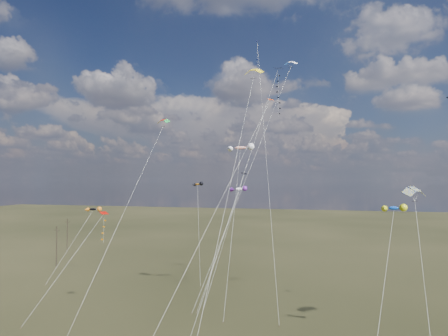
% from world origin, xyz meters
% --- Properties ---
extents(utility_pole_near, '(1.40, 0.20, 8.00)m').
position_xyz_m(utility_pole_near, '(-38.00, 30.00, 4.09)').
color(utility_pole_near, black).
rests_on(utility_pole_near, ground).
extents(utility_pole_far, '(1.40, 0.20, 8.00)m').
position_xyz_m(utility_pole_far, '(-46.00, 44.00, 4.09)').
color(utility_pole_far, black).
rests_on(utility_pole_far, ground).
extents(diamond_black_high, '(7.82, 16.59, 31.85)m').
position_xyz_m(diamond_black_high, '(8.35, 11.73, 27.18)').
color(diamond_black_high, black).
rests_on(diamond_black_high, ground).
extents(diamond_navy_tall, '(7.56, 24.85, 43.03)m').
position_xyz_m(diamond_navy_tall, '(2.84, 31.00, 36.98)').
color(diamond_navy_tall, '#0E0E4A').
rests_on(diamond_navy_tall, ground).
extents(diamond_black_mid, '(3.97, 10.62, 18.44)m').
position_xyz_m(diamond_black_mid, '(0.99, 20.13, 13.12)').
color(diamond_black_mid, black).
rests_on(diamond_black_mid, ground).
extents(diamond_red_low, '(6.72, 8.29, 13.06)m').
position_xyz_m(diamond_red_low, '(-14.03, 7.83, 10.55)').
color(diamond_red_low, '#C60A02').
rests_on(diamond_red_low, ground).
extents(diamond_orange_center, '(8.94, 24.29, 28.32)m').
position_xyz_m(diamond_orange_center, '(4.53, 6.97, 18.65)').
color(diamond_orange_center, '#DD3C09').
rests_on(diamond_orange_center, ground).
extents(parafoil_yellow, '(3.45, 20.04, 32.40)m').
position_xyz_m(parafoil_yellow, '(5.44, 12.63, 31.60)').
color(parafoil_yellow, yellow).
rests_on(parafoil_yellow, ground).
extents(parafoil_blue_white, '(12.22, 17.75, 37.29)m').
position_xyz_m(parafoil_blue_white, '(8.74, 27.21, 36.39)').
color(parafoil_blue_white, '#1B55AC').
rests_on(parafoil_blue_white, ground).
extents(parafoil_striped, '(3.06, 13.54, 16.97)m').
position_xyz_m(parafoil_striped, '(23.87, 8.06, 16.21)').
color(parafoil_striped, gold).
rests_on(parafoil_striped, ground).
extents(parafoil_tricolor, '(2.73, 22.33, 26.79)m').
position_xyz_m(parafoil_tricolor, '(-9.05, 16.27, 26.04)').
color(parafoil_tricolor, yellow).
rests_on(parafoil_tricolor, ground).
extents(novelty_black_orange, '(5.01, 8.55, 12.41)m').
position_xyz_m(novelty_black_orange, '(-26.85, 25.45, 11.88)').
color(novelty_black_orange, black).
rests_on(novelty_black_orange, ground).
extents(novelty_orange_black, '(6.63, 14.59, 16.90)m').
position_xyz_m(novelty_orange_black, '(-10.62, 36.76, 16.32)').
color(novelty_orange_black, orange).
rests_on(novelty_orange_black, ground).
extents(novelty_white_purple, '(4.98, 8.88, 16.37)m').
position_xyz_m(novelty_white_purple, '(2.15, 18.35, 15.85)').
color(novelty_white_purple, white).
rests_on(novelty_white_purple, ground).
extents(novelty_redwhite_stripe, '(4.14, 19.43, 23.37)m').
position_xyz_m(novelty_redwhite_stripe, '(0.51, 26.61, 22.60)').
color(novelty_redwhite_stripe, red).
rests_on(novelty_redwhite_stripe, ground).
extents(novelty_blue_yellow, '(4.52, 11.29, 14.78)m').
position_xyz_m(novelty_blue_yellow, '(21.43, 5.58, 14.25)').
color(novelty_blue_yellow, blue).
rests_on(novelty_blue_yellow, ground).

